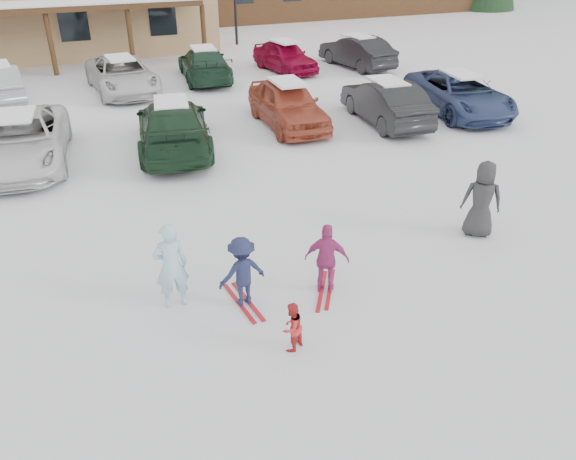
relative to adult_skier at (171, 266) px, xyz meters
name	(u,v)px	position (x,y,z in m)	size (l,w,h in m)	color
ground	(293,302)	(2.10, -0.75, -0.87)	(160.00, 160.00, 0.00)	white
adult_skier	(171,266)	(0.00, 0.00, 0.00)	(0.63, 0.41, 1.73)	#9BC8DA
toddler_red	(292,327)	(1.59, -1.97, -0.41)	(0.45, 0.35, 0.92)	red
child_navy	(242,272)	(1.22, -0.43, -0.16)	(0.91, 0.52, 1.41)	#191E3D
skis_child_navy	(244,302)	(1.22, -0.43, -0.85)	(0.20, 1.40, 0.03)	maroon
child_magenta	(327,259)	(2.85, -0.63, -0.14)	(0.86, 0.36, 1.46)	#A83171
skis_child_magenta	(326,290)	(2.85, -0.63, -0.85)	(0.20, 1.40, 0.03)	maroon
bystander_dark	(482,199)	(7.05, 0.14, 0.03)	(0.87, 0.57, 1.79)	#2A292C
parked_car_2	(21,140)	(-2.71, 8.64, -0.11)	(2.51, 5.44, 1.51)	silver
parked_car_3	(173,126)	(1.69, 8.18, -0.09)	(2.18, 5.36, 1.56)	#17321E
parked_car_4	(288,104)	(5.89, 9.09, -0.08)	(1.85, 4.59, 1.57)	#A7432C
parked_car_5	(386,102)	(9.25, 8.12, -0.11)	(1.59, 4.57, 1.50)	black
parked_car_6	(459,93)	(12.43, 8.19, -0.14)	(2.42, 5.25, 1.46)	navy
parked_car_10	(122,75)	(1.07, 15.81, -0.15)	(2.38, 5.17, 1.44)	silver
parked_car_11	(204,64)	(4.79, 16.54, -0.15)	(1.99, 4.91, 1.42)	#1B3928
parked_car_12	(285,56)	(8.80, 16.80, -0.16)	(1.67, 4.15, 1.42)	maroon
parked_car_13	(357,52)	(12.41, 16.30, -0.12)	(1.58, 4.52, 1.49)	black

